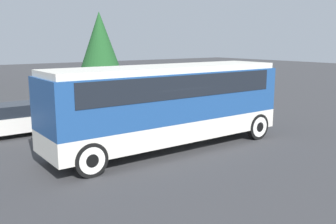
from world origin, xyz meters
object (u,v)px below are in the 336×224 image
Objects in this scene: parked_car_mid at (16,119)px; tour_bus at (170,99)px; parked_car_far at (70,104)px; parked_car_near at (167,100)px.

tour_bus is at bearing -53.03° from parked_car_mid.
parked_car_far is at bearing 94.74° from tour_bus.
parked_car_mid is 1.00× the size of parked_car_far.
parked_car_far is (-0.71, 8.55, -1.30)m from tour_bus.
tour_bus is 8.68m from parked_car_far.
parked_car_near reaches higher than parked_car_far.
parked_car_mid is at bearing -177.11° from parked_car_near.
parked_car_mid is at bearing 126.97° from tour_bus.
tour_bus is 7.31m from parked_car_mid.
parked_car_near is 5.60m from parked_car_far.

